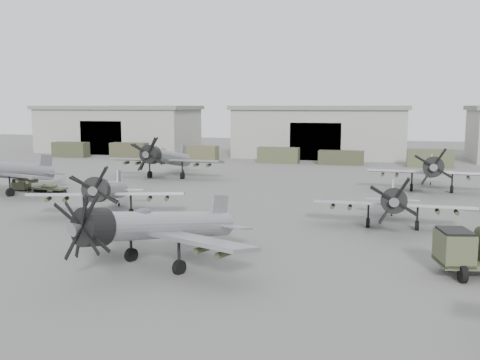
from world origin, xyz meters
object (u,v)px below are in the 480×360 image
object	(u,v)px
aircraft_far_0	(165,158)
tug_trailer	(32,187)
aircraft_mid_1	(107,191)
aircraft_near_1	(152,227)
ground_crew	(29,184)
aircraft_far_1	(432,170)
aircraft_mid_2	(393,201)

from	to	relation	value
aircraft_far_0	tug_trailer	bearing A→B (deg)	-127.25
aircraft_mid_1	aircraft_far_0	xyz separation A→B (m)	(-4.73, 22.44, 0.35)
aircraft_near_1	ground_crew	world-z (taller)	aircraft_near_1
aircraft_near_1	aircraft_mid_1	bearing A→B (deg)	151.73
aircraft_mid_1	aircraft_far_0	distance (m)	22.94
ground_crew	aircraft_mid_1	bearing A→B (deg)	-98.97
aircraft_far_1	aircraft_far_0	bearing A→B (deg)	178.71
aircraft_near_1	aircraft_far_1	xyz separation A→B (m)	(16.49, 30.80, 0.04)
aircraft_far_1	tug_trailer	bearing A→B (deg)	-162.22
aircraft_mid_1	aircraft_mid_2	size ratio (longest dim) A/B	1.09
aircraft_mid_1	aircraft_near_1	bearing A→B (deg)	-69.29
aircraft_far_0	aircraft_far_1	size ratio (longest dim) A/B	1.09
aircraft_far_1	tug_trailer	size ratio (longest dim) A/B	2.05
aircraft_far_0	ground_crew	xyz separation A→B (m)	(-9.18, -13.21, -1.72)
aircraft_far_1	tug_trailer	distance (m)	40.58
aircraft_near_1	aircraft_far_1	bearing A→B (deg)	84.79
tug_trailer	ground_crew	bearing A→B (deg)	-72.47
aircraft_far_1	ground_crew	distance (m)	40.59
aircraft_mid_2	aircraft_far_0	xyz separation A→B (m)	(-25.97, 20.41, 0.51)
aircraft_mid_2	aircraft_mid_1	bearing A→B (deg)	-174.34
tug_trailer	ground_crew	size ratio (longest dim) A/B	3.84
ground_crew	aircraft_near_1	bearing A→B (deg)	-106.99
aircraft_near_1	aircraft_far_0	xyz separation A→B (m)	(-13.45, 33.29, 0.27)
aircraft_far_1	tug_trailer	xyz separation A→B (m)	(-39.28, -10.03, -1.84)
aircraft_mid_2	ground_crew	xyz separation A→B (m)	(-35.15, 7.20, -1.21)
aircraft_near_1	aircraft_mid_1	size ratio (longest dim) A/B	1.02
aircraft_near_1	tug_trailer	bearing A→B (deg)	160.60
aircraft_mid_1	aircraft_far_1	world-z (taller)	aircraft_far_1
aircraft_far_0	tug_trailer	distance (m)	15.75
tug_trailer	aircraft_far_1	bearing A→B (deg)	18.87
aircraft_mid_2	aircraft_far_1	size ratio (longest dim) A/B	0.87
aircraft_near_1	ground_crew	bearing A→B (deg)	161.37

